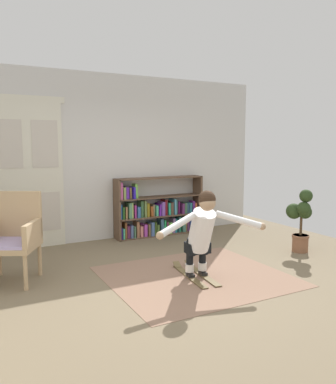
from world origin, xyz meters
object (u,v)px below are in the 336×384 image
at_px(skis_pair, 195,274).
at_px(person_skier, 202,229).
at_px(bookshelf, 157,212).
at_px(wicker_chair, 13,235).
at_px(potted_plant, 301,219).

height_order(skis_pair, person_skier, person_skier).
distance_m(bookshelf, wicker_chair, 2.96).
distance_m(bookshelf, potted_plant, 2.55).
height_order(wicker_chair, person_skier, person_skier).
distance_m(potted_plant, skis_pair, 2.12).
height_order(potted_plant, skis_pair, potted_plant).
height_order(wicker_chair, skis_pair, wicker_chair).
xyz_separation_m(wicker_chair, person_skier, (2.06, -1.11, 0.08)).
bearing_deg(bookshelf, person_skier, -103.35).
xyz_separation_m(wicker_chair, skis_pair, (2.08, -0.91, -0.56)).
height_order(wicker_chair, potted_plant, wicker_chair).
bearing_deg(person_skier, potted_plant, 10.38).
bearing_deg(bookshelf, wicker_chair, -153.25).
bearing_deg(skis_pair, potted_plant, 5.08).
relative_size(bookshelf, skis_pair, 1.78).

